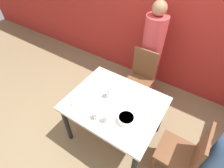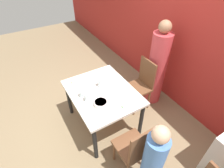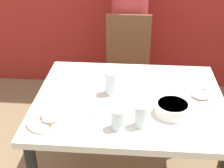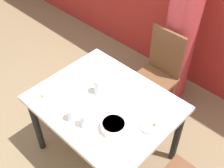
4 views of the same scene
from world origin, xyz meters
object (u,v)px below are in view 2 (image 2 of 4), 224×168
object	(u,v)px
chair_adult_spot	(141,84)
person_adult	(157,68)
chair_child_spot	(136,148)
person_child	(152,164)
plate_rice_adult	(118,107)
glass_water_tall	(82,93)
bowl_curry	(101,103)

from	to	relation	value
chair_adult_spot	person_adult	xyz separation A→B (m)	(-0.00, 0.33, 0.22)
chair_child_spot	person_child	distance (m)	0.29
plate_rice_adult	glass_water_tall	world-z (taller)	glass_water_tall
chair_child_spot	plate_rice_adult	world-z (taller)	chair_child_spot
chair_child_spot	bowl_curry	world-z (taller)	chair_child_spot
chair_adult_spot	glass_water_tall	distance (m)	1.14
plate_rice_adult	bowl_curry	bearing A→B (deg)	-134.71
chair_child_spot	person_child	world-z (taller)	person_child
person_child	bowl_curry	distance (m)	0.98
chair_child_spot	person_adult	xyz separation A→B (m)	(-0.95, 1.16, 0.22)
person_child	chair_adult_spot	bearing A→B (deg)	145.95
chair_child_spot	plate_rice_adult	xyz separation A→B (m)	(-0.50, 0.05, 0.23)
chair_child_spot	bowl_curry	xyz separation A→B (m)	(-0.67, -0.12, 0.25)
chair_child_spot	plate_rice_adult	bearing A→B (deg)	-96.13
chair_child_spot	person_adult	distance (m)	1.51
person_child	glass_water_tall	world-z (taller)	person_child
chair_adult_spot	glass_water_tall	size ratio (longest dim) A/B	8.54
person_adult	plate_rice_adult	xyz separation A→B (m)	(0.45, -1.10, 0.01)
glass_water_tall	person_child	bearing A→B (deg)	12.28
bowl_curry	plate_rice_adult	world-z (taller)	bowl_curry
person_adult	person_child	xyz separation A→B (m)	(1.23, -1.16, -0.15)
plate_rice_adult	glass_water_tall	size ratio (longest dim) A/B	2.29
glass_water_tall	bowl_curry	bearing A→B (deg)	27.24
person_adult	plate_rice_adult	bearing A→B (deg)	-67.92
chair_adult_spot	person_adult	size ratio (longest dim) A/B	0.61
person_child	plate_rice_adult	xyz separation A→B (m)	(-0.78, 0.05, 0.17)
chair_adult_spot	person_child	xyz separation A→B (m)	(1.23, -0.83, 0.07)
glass_water_tall	chair_child_spot	bearing A→B (deg)	15.72
person_child	glass_water_tall	size ratio (longest dim) A/B	10.99
chair_adult_spot	chair_child_spot	distance (m)	1.26
plate_rice_adult	chair_adult_spot	bearing A→B (deg)	119.96
chair_adult_spot	plate_rice_adult	world-z (taller)	chair_adult_spot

